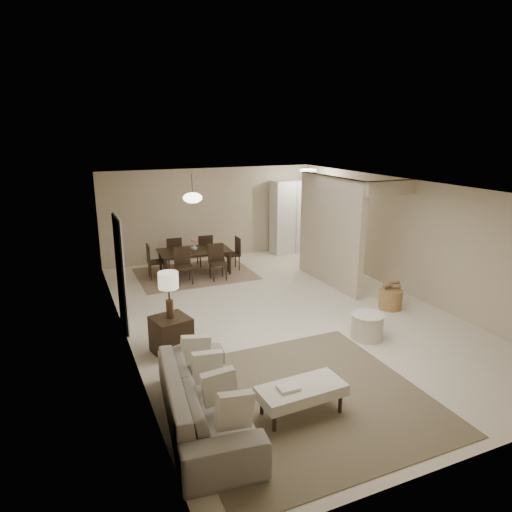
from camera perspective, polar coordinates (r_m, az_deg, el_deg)
name	(u,v)px	position (r m, az deg, el deg)	size (l,w,h in m)	color
floor	(283,313)	(9.09, 3.43, -7.16)	(9.00, 9.00, 0.00)	beige
ceiling	(286,186)	(8.45, 3.71, 8.69)	(9.00, 9.00, 0.00)	white
back_wall	(211,214)	(12.76, -5.64, 5.30)	(6.00, 6.00, 0.00)	#BEAE90
left_wall	(122,271)	(7.84, -16.40, -1.81)	(9.00, 9.00, 0.00)	#BEAE90
right_wall	(409,238)	(10.36, 18.54, 2.17)	(9.00, 9.00, 0.00)	#BEAE90
partition	(330,231)	(10.61, 9.20, 3.09)	(0.15, 2.50, 2.50)	#BEAE90
doorway	(120,274)	(8.48, -16.61, -2.15)	(0.04, 0.90, 2.04)	black
pantry_cabinet	(292,217)	(13.38, 4.50, 4.93)	(1.20, 0.55, 2.10)	white
flush_light	(308,170)	(12.34, 6.52, 10.60)	(0.44, 0.44, 0.05)	white
living_rug	(303,397)	(6.49, 5.90, -17.18)	(3.20, 3.20, 0.01)	brown
sofa	(205,398)	(5.85, -6.36, -17.27)	(0.92, 2.35, 0.69)	gray
ottoman_bench	(301,392)	(6.02, 5.70, -16.50)	(1.14, 0.56, 0.40)	beige
side_table	(171,335)	(7.58, -10.55, -9.69)	(0.55, 0.55, 0.61)	black
table_lamp	(168,284)	(7.26, -10.88, -3.50)	(0.32, 0.32, 0.76)	#462F1E
round_pouf	(367,326)	(8.20, 13.72, -8.55)	(0.56, 0.56, 0.44)	beige
wicker_basket	(391,299)	(9.63, 16.47, -5.21)	(0.46, 0.46, 0.39)	olive
dining_rug	(195,274)	(11.55, -7.58, -2.22)	(2.80, 2.10, 0.01)	brown
dining_table	(195,262)	(11.46, -7.63, -0.78)	(1.75, 0.98, 0.62)	black
dining_chairs	(195,258)	(11.43, -7.65, -0.20)	(2.31, 1.71, 0.86)	black
vase	(194,247)	(11.36, -7.70, 1.06)	(0.14, 0.14, 0.15)	silver
yellow_mat	(325,272)	(11.72, 8.60, -1.99)	(0.89, 0.54, 0.01)	yellow
pendant_light	(193,198)	(11.12, -7.93, 7.22)	(0.46, 0.46, 0.71)	#462F1E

